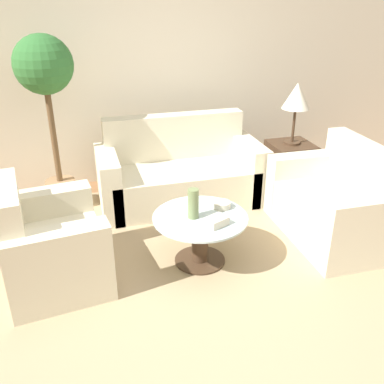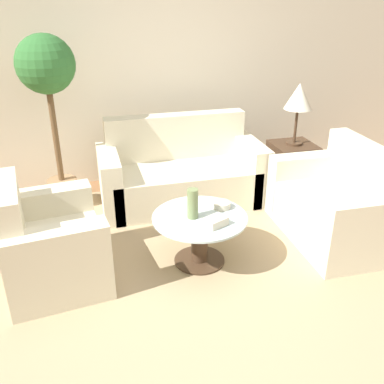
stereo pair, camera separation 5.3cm
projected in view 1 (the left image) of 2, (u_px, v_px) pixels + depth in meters
ground_plane at (211, 307)px, 3.18m from camera, size 14.00×14.00×0.00m
wall_back at (143, 70)px, 4.90m from camera, size 10.00×0.06×2.60m
rug at (200, 261)px, 3.71m from camera, size 3.60×3.31×0.01m
sofa_main at (179, 175)px, 4.69m from camera, size 1.75×0.80×0.91m
armchair at (47, 249)px, 3.34m from camera, size 0.85×1.00×0.88m
loveseat at (337, 206)px, 4.00m from camera, size 0.78×1.26×0.89m
coffee_table at (200, 233)px, 3.59m from camera, size 0.79×0.79×0.44m
side_table at (289, 168)px, 4.90m from camera, size 0.46×0.46×0.58m
table_lamp at (297, 98)px, 4.56m from camera, size 0.30×0.30×0.67m
potted_plant at (46, 86)px, 4.09m from camera, size 0.56×0.56×1.78m
vase at (193, 204)px, 3.46m from camera, size 0.09×0.09×0.25m
bowl at (222, 205)px, 3.66m from camera, size 0.15×0.15×0.05m
book_stack at (216, 221)px, 3.38m from camera, size 0.21×0.18×0.07m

